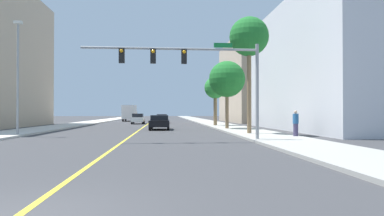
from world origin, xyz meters
The scene contains 16 objects.
ground centered at (0.00, 42.00, 0.00)m, with size 192.00×192.00×0.00m, color #38383A.
sidewalk_left centered at (-9.52, 42.00, 0.07)m, with size 3.97×168.00×0.15m, color beige.
sidewalk_right centered at (9.52, 42.00, 0.07)m, with size 3.97×168.00×0.15m, color #9E9B93.
lane_marking_center centered at (0.00, 42.00, 0.00)m, with size 0.16×144.00×0.01m, color yellow.
building_right_near centered at (20.62, 26.63, 6.17)m, with size 13.87×24.23×12.33m, color silver.
building_right_far centered at (21.43, 51.83, 7.11)m, with size 15.50×19.82×14.21m, color tan.
traffic_signal_mast centered at (4.28, 13.75, 4.45)m, with size 10.36×0.36×5.68m.
street_lamp centered at (-8.03, 19.03, 4.64)m, with size 0.56×0.28×8.12m.
palm_near centered at (8.82, 19.03, 7.37)m, with size 2.97×2.97×8.81m.
palm_mid centered at (8.54, 26.42, 4.94)m, with size 3.55×3.55×6.60m.
palm_far centered at (8.52, 33.82, 4.59)m, with size 2.64×2.64×5.86m.
car_white centered at (-1.46, 43.36, 0.78)m, with size 1.77×4.00×1.52m.
car_black centered at (1.95, 27.35, 0.74)m, with size 2.00×4.49×1.43m.
car_red centered at (2.01, 46.72, 0.74)m, with size 1.81×4.00×1.40m.
delivery_truck centered at (-4.23, 58.18, 1.61)m, with size 2.52×7.05×3.02m.
pedestrian centered at (11.10, 15.76, 1.00)m, with size 0.38×0.38×1.70m.
Camera 1 is at (2.45, -5.36, 1.74)m, focal length 30.75 mm.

